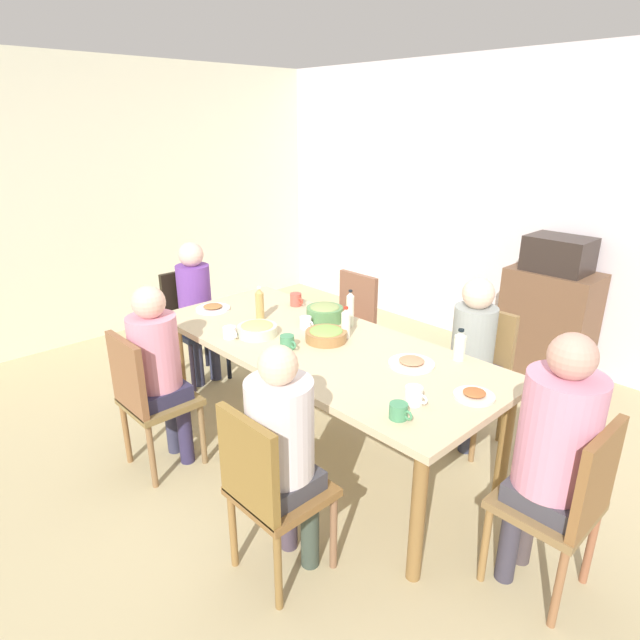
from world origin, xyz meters
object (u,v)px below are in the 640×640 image
(bowl_0, at_px, (257,329))
(cup_4, at_px, (399,411))
(cup_1, at_px, (296,300))
(microwave, at_px, (559,254))
(chair_3, at_px, (566,500))
(chair_4, at_px, (476,368))
(person_3, at_px, (554,443))
(bottle_2, at_px, (260,304))
(person_2, at_px, (158,362))
(side_cabinet, at_px, (547,323))
(chair_1, at_px, (268,486))
(cup_3, at_px, (230,332))
(chair_5, at_px, (192,319))
(bowl_1, at_px, (326,335))
(chair_0, at_px, (349,323))
(cup_0, at_px, (306,323))
(person_4, at_px, (471,349))
(bottle_1, at_px, (460,345))
(plate_0, at_px, (213,308))
(bottle_0, at_px, (350,309))
(chair_2, at_px, (147,395))
(person_5, at_px, (196,301))
(plate_1, at_px, (412,363))
(plate_2, at_px, (474,395))
(cup_2, at_px, (414,396))
(bowl_2, at_px, (325,313))
(cup_5, at_px, (287,342))
(bottle_3, at_px, (346,323))
(person_1, at_px, (282,442))
(dining_table, at_px, (320,354))

(bowl_0, distance_m, cup_4, 1.25)
(cup_1, relative_size, microwave, 0.25)
(chair_3, distance_m, chair_4, 1.30)
(person_3, relative_size, bottle_2, 5.40)
(person_2, height_order, side_cabinet, person_2)
(person_2, bearing_deg, chair_1, -4.53)
(cup_3, distance_m, microwave, 2.71)
(chair_5, height_order, bowl_1, chair_5)
(chair_0, distance_m, person_2, 1.66)
(chair_5, distance_m, cup_0, 1.33)
(person_4, height_order, bottle_1, person_4)
(plate_0, height_order, bottle_0, bottle_0)
(bottle_1, bearing_deg, side_cabinet, 98.03)
(chair_2, xyz_separation_m, chair_5, (-0.96, 0.87, 0.00))
(person_5, distance_m, plate_1, 2.03)
(person_3, height_order, bowl_0, person_3)
(plate_0, xyz_separation_m, bowl_1, (0.97, 0.19, 0.03))
(chair_1, distance_m, plate_2, 1.08)
(bowl_0, bearing_deg, plate_1, 20.69)
(cup_3, xyz_separation_m, bottle_1, (1.16, 0.75, 0.05))
(chair_4, distance_m, chair_5, 2.29)
(chair_5, bearing_deg, chair_1, -22.41)
(chair_1, height_order, bottle_0, bottle_0)
(bottle_0, bearing_deg, cup_4, -35.58)
(person_2, relative_size, side_cabinet, 1.30)
(chair_5, distance_m, microwave, 3.02)
(cup_2, height_order, microwave, microwave)
(person_3, distance_m, person_5, 2.89)
(person_4, distance_m, person_5, 2.17)
(bowl_2, bearing_deg, bottle_1, 7.06)
(side_cabinet, bearing_deg, bowl_0, -108.98)
(chair_2, distance_m, person_2, 0.21)
(cup_5, distance_m, bottle_3, 0.40)
(person_3, relative_size, cup_2, 10.31)
(person_2, relative_size, plate_1, 4.58)
(cup_4, bearing_deg, plate_0, 173.75)
(person_1, relative_size, person_2, 1.00)
(person_1, bearing_deg, chair_0, 124.99)
(dining_table, height_order, cup_5, cup_5)
(chair_0, height_order, cup_2, chair_0)
(plate_0, relative_size, side_cabinet, 0.27)
(person_3, xyz_separation_m, cup_3, (-1.90, -0.35, 0.05))
(person_1, height_order, cup_4, person_1)
(plate_2, bearing_deg, cup_3, -163.60)
(person_5, xyz_separation_m, bowl_2, (1.19, 0.29, 0.14))
(bowl_1, xyz_separation_m, cup_0, (-0.25, 0.05, -0.00))
(plate_1, height_order, bottle_3, bottle_3)
(plate_1, distance_m, plate_2, 0.44)
(cup_2, distance_m, bottle_0, 1.06)
(dining_table, relative_size, bottle_2, 9.90)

